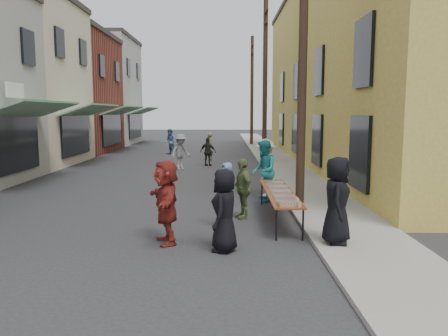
{
  "coord_description": "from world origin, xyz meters",
  "views": [
    {
      "loc": [
        2.05,
        -9.89,
        2.8
      ],
      "look_at": [
        2.03,
        1.75,
        1.3
      ],
      "focal_mm": 35.0,
      "sensor_mm": 36.0,
      "label": 1
    }
  ],
  "objects_px": {
    "utility_pole_far": "(252,91)",
    "guest_front_a": "(224,210)",
    "catering_tray_sausage": "(289,203)",
    "server": "(337,200)",
    "utility_pole_near": "(303,52)",
    "serving_table": "(279,193)",
    "guest_front_c": "(264,171)",
    "utility_pole_mid": "(265,81)"
  },
  "relations": [
    {
      "from": "utility_pole_near",
      "to": "guest_front_c",
      "type": "relative_size",
      "value": 4.63
    },
    {
      "from": "catering_tray_sausage",
      "to": "guest_front_c",
      "type": "bearing_deg",
      "value": 92.99
    },
    {
      "from": "utility_pole_mid",
      "to": "utility_pole_far",
      "type": "xyz_separation_m",
      "value": [
        0.0,
        12.0,
        0.0
      ]
    },
    {
      "from": "guest_front_a",
      "to": "utility_pole_far",
      "type": "bearing_deg",
      "value": -169.9
    },
    {
      "from": "utility_pole_far",
      "to": "guest_front_c",
      "type": "relative_size",
      "value": 4.63
    },
    {
      "from": "catering_tray_sausage",
      "to": "guest_front_a",
      "type": "bearing_deg",
      "value": -146.91
    },
    {
      "from": "utility_pole_near",
      "to": "utility_pole_mid",
      "type": "xyz_separation_m",
      "value": [
        0.0,
        12.0,
        0.0
      ]
    },
    {
      "from": "utility_pole_mid",
      "to": "serving_table",
      "type": "relative_size",
      "value": 2.25
    },
    {
      "from": "utility_pole_far",
      "to": "catering_tray_sausage",
      "type": "xyz_separation_m",
      "value": [
        -0.84,
        -27.39,
        -3.71
      ]
    },
    {
      "from": "utility_pole_mid",
      "to": "guest_front_c",
      "type": "height_order",
      "value": "utility_pole_mid"
    },
    {
      "from": "utility_pole_near",
      "to": "serving_table",
      "type": "height_order",
      "value": "utility_pole_near"
    },
    {
      "from": "guest_front_a",
      "to": "guest_front_c",
      "type": "bearing_deg",
      "value": -179.23
    },
    {
      "from": "catering_tray_sausage",
      "to": "guest_front_a",
      "type": "distance_m",
      "value": 1.7
    },
    {
      "from": "guest_front_a",
      "to": "guest_front_c",
      "type": "height_order",
      "value": "guest_front_c"
    },
    {
      "from": "utility_pole_mid",
      "to": "guest_front_a",
      "type": "height_order",
      "value": "utility_pole_mid"
    },
    {
      "from": "guest_front_c",
      "to": "server",
      "type": "height_order",
      "value": "guest_front_c"
    },
    {
      "from": "utility_pole_mid",
      "to": "utility_pole_near",
      "type": "bearing_deg",
      "value": -90.0
    },
    {
      "from": "utility_pole_far",
      "to": "catering_tray_sausage",
      "type": "relative_size",
      "value": 18.0
    },
    {
      "from": "utility_pole_far",
      "to": "guest_front_a",
      "type": "relative_size",
      "value": 5.38
    },
    {
      "from": "utility_pole_far",
      "to": "utility_pole_mid",
      "type": "bearing_deg",
      "value": -90.0
    },
    {
      "from": "serving_table",
      "to": "utility_pole_mid",
      "type": "bearing_deg",
      "value": 86.52
    },
    {
      "from": "utility_pole_near",
      "to": "guest_front_a",
      "type": "distance_m",
      "value": 6.1
    },
    {
      "from": "guest_front_a",
      "to": "server",
      "type": "xyz_separation_m",
      "value": [
        2.31,
        0.21,
        0.16
      ]
    },
    {
      "from": "serving_table",
      "to": "guest_front_a",
      "type": "height_order",
      "value": "guest_front_a"
    },
    {
      "from": "catering_tray_sausage",
      "to": "server",
      "type": "distance_m",
      "value": 1.16
    },
    {
      "from": "guest_front_a",
      "to": "server",
      "type": "bearing_deg",
      "value": 109.9
    },
    {
      "from": "catering_tray_sausage",
      "to": "guest_front_c",
      "type": "relative_size",
      "value": 0.26
    },
    {
      "from": "serving_table",
      "to": "guest_front_a",
      "type": "distance_m",
      "value": 2.95
    },
    {
      "from": "utility_pole_mid",
      "to": "server",
      "type": "xyz_separation_m",
      "value": [
        0.05,
        -16.11,
        -3.5
      ]
    },
    {
      "from": "serving_table",
      "to": "catering_tray_sausage",
      "type": "bearing_deg",
      "value": -90.0
    },
    {
      "from": "serving_table",
      "to": "guest_front_c",
      "type": "distance_m",
      "value": 2.36
    },
    {
      "from": "utility_pole_far",
      "to": "server",
      "type": "distance_m",
      "value": 28.32
    },
    {
      "from": "catering_tray_sausage",
      "to": "server",
      "type": "bearing_deg",
      "value": -38.91
    },
    {
      "from": "utility_pole_far",
      "to": "guest_front_a",
      "type": "xyz_separation_m",
      "value": [
        -2.26,
        -28.32,
        -3.66
      ]
    },
    {
      "from": "utility_pole_mid",
      "to": "serving_table",
      "type": "xyz_separation_m",
      "value": [
        -0.84,
        -13.74,
        -3.79
      ]
    },
    {
      "from": "guest_front_c",
      "to": "guest_front_a",
      "type": "bearing_deg",
      "value": -12.5
    },
    {
      "from": "utility_pole_near",
      "to": "utility_pole_mid",
      "type": "height_order",
      "value": "same"
    },
    {
      "from": "utility_pole_far",
      "to": "server",
      "type": "bearing_deg",
      "value": -89.9
    },
    {
      "from": "serving_table",
      "to": "guest_front_c",
      "type": "relative_size",
      "value": 2.06
    },
    {
      "from": "utility_pole_near",
      "to": "serving_table",
      "type": "relative_size",
      "value": 2.25
    },
    {
      "from": "server",
      "to": "catering_tray_sausage",
      "type": "bearing_deg",
      "value": 66.49
    },
    {
      "from": "utility_pole_mid",
      "to": "utility_pole_far",
      "type": "bearing_deg",
      "value": 90.0
    }
  ]
}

